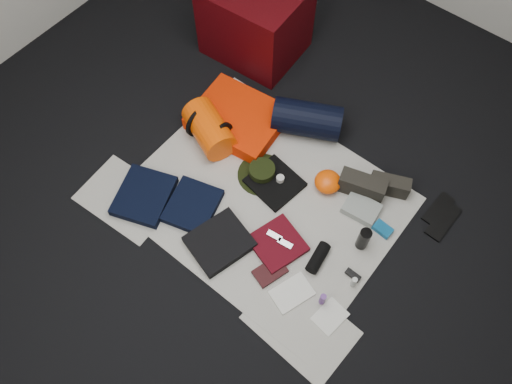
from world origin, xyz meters
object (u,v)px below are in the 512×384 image
Objects in this scene: compact_camera at (359,215)px; red_cabinet at (255,20)px; sleeping_pad at (238,118)px; paperback_book at (270,271)px; navy_duffel at (307,119)px; water_bottle at (364,239)px; stuff_sack at (209,129)px.

red_cabinet is at bearing 155.09° from compact_camera.
sleeping_pad is 1.10m from paperback_book.
red_cabinet is 1.81m from paperback_book.
navy_duffel is 1.07m from paperback_book.
water_bottle is 0.20m from compact_camera.
sleeping_pad is 1.30× the size of navy_duffel.
red_cabinet reaches higher than sleeping_pad.
red_cabinet reaches higher than paperback_book.
stuff_sack is 0.84× the size of navy_duffel.
stuff_sack is 1.12m from compact_camera.
red_cabinet is 0.91m from stuff_sack.
sleeping_pad is 3.27× the size of water_bottle.
red_cabinet is 1.12× the size of sleeping_pad.
red_cabinet is 1.75m from water_bottle.
red_cabinet is 7.41× the size of compact_camera.
compact_camera is (1.40, -0.71, -0.25)m from red_cabinet.
sleeping_pad is 0.47m from navy_duffel.
stuff_sack is 1.03m from paperback_book.
water_bottle is 0.96× the size of paperback_book.
navy_duffel reaches higher than sleeping_pad.
compact_camera is at bearing -4.40° from sleeping_pad.
navy_duffel is (0.46, 0.47, 0.01)m from stuff_sack.
sleeping_pad is 1.19m from water_bottle.
paperback_book is (1.19, -1.34, -0.26)m from red_cabinet.
navy_duffel is at bearing 45.35° from stuff_sack.
sleeping_pad is at bearing -174.88° from navy_duffel.
water_bottle is (0.76, -0.48, -0.03)m from navy_duffel.
water_bottle is at bearing -33.86° from red_cabinet.
water_bottle reaches higher than sleeping_pad.
red_cabinet reaches higher than water_bottle.
stuff_sack reaches higher than water_bottle.
paperback_book is (0.84, -0.72, -0.04)m from sleeping_pad.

